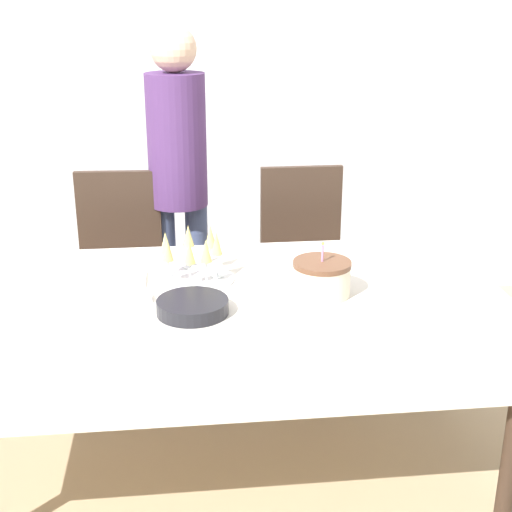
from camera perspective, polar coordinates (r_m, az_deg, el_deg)
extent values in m
plane|color=tan|center=(2.94, -2.37, -16.26)|extent=(12.00, 12.00, 0.00)
cube|color=silver|center=(4.06, -4.39, 14.45)|extent=(8.00, 0.05, 2.70)
cube|color=silver|center=(2.58, -2.60, -3.20)|extent=(1.99, 1.02, 0.03)
cube|color=silver|center=(2.62, -2.56, -5.01)|extent=(2.02, 1.05, 0.21)
cylinder|color=#38281E|center=(3.32, 13.32, -5.23)|extent=(0.06, 0.06, 0.71)
cube|color=#38281E|center=(3.40, -10.96, -2.64)|extent=(0.44, 0.44, 0.04)
cube|color=#38281E|center=(3.49, -10.85, 2.68)|extent=(0.40, 0.06, 0.50)
cylinder|color=#38281E|center=(3.31, -7.97, -7.58)|extent=(0.04, 0.04, 0.43)
cylinder|color=#38281E|center=(3.37, -14.14, -7.58)|extent=(0.04, 0.04, 0.43)
cylinder|color=#38281E|center=(3.64, -7.54, -4.95)|extent=(0.04, 0.04, 0.43)
cylinder|color=#38281E|center=(3.68, -13.15, -4.99)|extent=(0.04, 0.04, 0.43)
cube|color=#38281E|center=(3.44, 4.08, -2.05)|extent=(0.42, 0.42, 0.04)
cube|color=#38281E|center=(3.52, 3.61, 3.19)|extent=(0.40, 0.04, 0.50)
cylinder|color=#38281E|center=(3.41, 7.54, -6.72)|extent=(0.04, 0.04, 0.43)
cylinder|color=#38281E|center=(3.34, 1.50, -7.11)|extent=(0.04, 0.04, 0.43)
cylinder|color=#38281E|center=(3.73, 6.21, -4.26)|extent=(0.04, 0.04, 0.43)
cylinder|color=#38281E|center=(3.67, 0.69, -4.55)|extent=(0.04, 0.04, 0.43)
cylinder|color=beige|center=(2.54, 5.27, -1.95)|extent=(0.20, 0.20, 0.11)
cylinder|color=brown|center=(2.52, 5.32, -0.62)|extent=(0.21, 0.21, 0.02)
cylinder|color=pink|center=(2.51, 5.34, 0.21)|extent=(0.01, 0.01, 0.06)
sphere|color=#F9CC4C|center=(2.50, 5.37, 1.03)|extent=(0.01, 0.01, 0.01)
cylinder|color=silver|center=(2.70, -4.97, -1.81)|extent=(0.31, 0.31, 0.01)
cylinder|color=silver|center=(2.70, -3.13, -1.61)|extent=(0.05, 0.05, 0.00)
cylinder|color=silver|center=(2.68, -3.15, -0.73)|extent=(0.01, 0.01, 0.08)
cone|color=#E0CC72|center=(2.66, -3.18, 0.99)|extent=(0.04, 0.04, 0.08)
cylinder|color=silver|center=(2.78, -3.62, -0.96)|extent=(0.05, 0.05, 0.00)
cylinder|color=silver|center=(2.77, -3.64, -0.10)|extent=(0.01, 0.01, 0.08)
cone|color=#E0CC72|center=(2.74, -3.68, 1.57)|extent=(0.04, 0.04, 0.08)
cylinder|color=silver|center=(2.80, -5.35, -0.88)|extent=(0.05, 0.05, 0.00)
cylinder|color=silver|center=(2.78, -5.38, -0.02)|extent=(0.01, 0.01, 0.08)
cone|color=#E0CC72|center=(2.76, -5.44, 1.64)|extent=(0.04, 0.04, 0.08)
cylinder|color=silver|center=(2.73, -7.14, -1.51)|extent=(0.05, 0.05, 0.00)
cylinder|color=silver|center=(2.71, -7.18, -0.63)|extent=(0.01, 0.01, 0.08)
cone|color=#E0CC72|center=(2.68, -7.25, 1.07)|extent=(0.04, 0.04, 0.08)
cylinder|color=silver|center=(2.66, -6.97, -2.12)|extent=(0.05, 0.05, 0.00)
cylinder|color=silver|center=(2.64, -7.01, -1.23)|extent=(0.01, 0.01, 0.08)
cone|color=#E0CC72|center=(2.61, -7.09, 0.51)|extent=(0.04, 0.04, 0.08)
cylinder|color=silver|center=(2.62, -5.26, -2.35)|extent=(0.05, 0.05, 0.00)
cylinder|color=silver|center=(2.61, -5.29, -1.44)|extent=(0.01, 0.01, 0.08)
cone|color=#E0CC72|center=(2.58, -5.35, 0.32)|extent=(0.04, 0.04, 0.08)
cylinder|color=silver|center=(2.63, -3.96, -2.23)|extent=(0.05, 0.05, 0.00)
cylinder|color=silver|center=(2.61, -3.98, -1.33)|extent=(0.01, 0.01, 0.08)
cone|color=#E0CC72|center=(2.59, -4.03, 0.43)|extent=(0.04, 0.04, 0.08)
cylinder|color=black|center=(2.41, -5.08, -4.50)|extent=(0.24, 0.24, 0.01)
cylinder|color=black|center=(2.41, -5.08, -4.35)|extent=(0.24, 0.24, 0.01)
cylinder|color=black|center=(2.41, -5.09, -4.20)|extent=(0.24, 0.24, 0.01)
cylinder|color=black|center=(2.41, -5.10, -4.05)|extent=(0.24, 0.24, 0.01)
cylinder|color=black|center=(2.40, -5.10, -3.90)|extent=(0.24, 0.24, 0.01)
cylinder|color=black|center=(2.40, -5.11, -3.74)|extent=(0.24, 0.24, 0.01)
cylinder|color=black|center=(2.40, -5.11, -3.59)|extent=(0.24, 0.24, 0.01)
cube|color=silver|center=(2.40, 6.76, -4.79)|extent=(0.30, 0.08, 0.00)
cube|color=silver|center=(2.53, -10.25, -3.41)|extent=(0.17, 0.07, 0.02)
cube|color=white|center=(2.71, -10.39, -1.91)|extent=(0.15, 0.15, 0.01)
cylinder|color=#3F4C72|center=(3.63, -7.19, -1.94)|extent=(0.11, 0.11, 0.79)
cylinder|color=#3F4C72|center=(3.63, -4.67, -1.84)|extent=(0.11, 0.11, 0.79)
cylinder|color=#4C2D60|center=(3.43, -6.35, 9.15)|extent=(0.28, 0.28, 0.63)
sphere|color=#D8B293|center=(3.37, -6.64, 16.16)|extent=(0.21, 0.21, 0.21)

